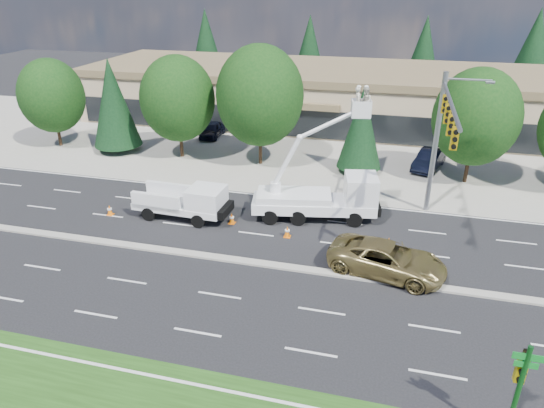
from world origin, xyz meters
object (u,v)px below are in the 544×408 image
(street_sign_pole, at_px, (519,383))
(minivan, at_px, (387,259))
(utility_pickup, at_px, (186,205))
(bucket_truck, at_px, (326,192))
(signal_mast, at_px, (442,131))

(street_sign_pole, bearing_deg, minivan, 114.77)
(utility_pickup, relative_size, bucket_truck, 0.70)
(signal_mast, xyz_separation_m, bucket_truck, (-6.32, -0.70, -4.22))
(signal_mast, relative_size, utility_pickup, 1.72)
(signal_mast, height_order, bucket_truck, signal_mast)
(signal_mast, distance_m, utility_pickup, 16.00)
(street_sign_pole, relative_size, bucket_truck, 0.47)
(signal_mast, distance_m, street_sign_pole, 15.99)
(street_sign_pole, xyz_separation_m, bucket_truck, (-8.29, 14.75, -0.60))
(utility_pickup, bearing_deg, bucket_truck, 16.37)
(utility_pickup, xyz_separation_m, bucket_truck, (8.56, 2.16, 0.92))
(utility_pickup, bearing_deg, street_sign_pole, -34.56)
(minivan, bearing_deg, signal_mast, -8.41)
(signal_mast, distance_m, bucket_truck, 7.63)
(street_sign_pole, bearing_deg, bucket_truck, 119.34)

